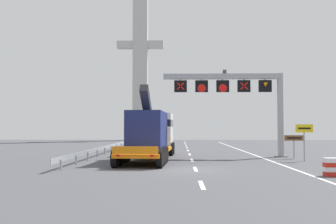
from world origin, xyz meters
TOP-DOWN VIEW (x-y plane):
  - ground at (0.00, 0.00)m, footprint 112.00×112.00m
  - lane_markings at (0.55, 19.19)m, footprint 0.20×52.99m
  - edge_line_right at (6.20, 12.00)m, footprint 0.20×63.00m
  - overhead_lane_gantry at (4.51, 10.09)m, footprint 10.09×0.90m
  - heavy_haul_truck_orange at (-2.53, 8.21)m, footprint 3.62×14.16m
  - exit_sign_yellow at (8.58, 5.96)m, footprint 1.22×0.15m
  - tourist_info_sign_brown at (8.55, 8.39)m, footprint 1.50×0.15m
  - crash_barrier_striped at (7.27, -2.80)m, footprint 1.00×0.50m
  - guardrail_left at (-7.13, 14.46)m, footprint 0.13×32.92m
  - bridge_pylon_distant at (-7.89, 53.00)m, footprint 9.00×2.00m

SIDE VIEW (x-z plane):
  - ground at x=0.00m, z-range 0.00..0.00m
  - edge_line_right at x=6.20m, z-range 0.00..0.01m
  - lane_markings at x=0.55m, z-range 0.00..0.01m
  - crash_barrier_striped at x=7.27m, z-range 0.00..0.90m
  - guardrail_left at x=-7.13m, z-range 0.18..0.94m
  - tourist_info_sign_brown at x=8.55m, z-range 0.47..2.28m
  - exit_sign_yellow at x=8.58m, z-range 0.64..3.27m
  - heavy_haul_truck_orange at x=-2.53m, z-range -0.66..4.64m
  - overhead_lane_gantry at x=4.51m, z-range 1.92..9.11m
  - bridge_pylon_distant at x=-7.89m, z-range 0.39..30.20m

